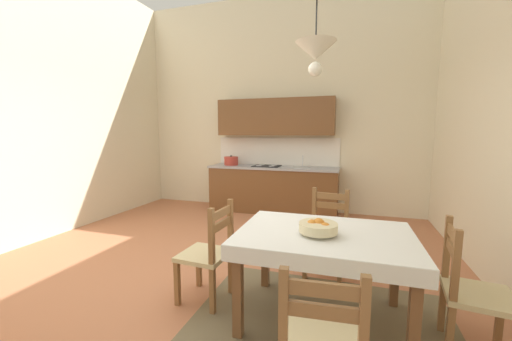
{
  "coord_description": "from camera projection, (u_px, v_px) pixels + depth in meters",
  "views": [
    {
      "loc": [
        1.44,
        -2.82,
        1.55
      ],
      "look_at": [
        0.17,
        1.11,
        1.02
      ],
      "focal_mm": 20.83,
      "sensor_mm": 36.0,
      "label": 1
    }
  ],
  "objects": [
    {
      "name": "wall_back",
      "position": [
        278.0,
        105.0,
        5.96
      ],
      "size": [
        6.19,
        0.12,
        4.2
      ],
      "primitive_type": "cube",
      "color": "beige",
      "rests_on": "ground_plane"
    },
    {
      "name": "dining_chair_window_side",
      "position": [
        472.0,
        293.0,
        2.07
      ],
      "size": [
        0.47,
        0.47,
        0.93
      ],
      "color": "#D1BC89",
      "rests_on": "ground_plane"
    },
    {
      "name": "dining_chair_tv_side",
      "position": [
        209.0,
        254.0,
        2.72
      ],
      "size": [
        0.44,
        0.44,
        0.93
      ],
      "color": "#D1BC89",
      "rests_on": "ground_plane"
    },
    {
      "name": "pendant_lamp",
      "position": [
        316.0,
        52.0,
        2.32
      ],
      "size": [
        0.32,
        0.32,
        0.8
      ],
      "color": "black"
    },
    {
      "name": "dining_chair_kitchen_side",
      "position": [
        327.0,
        235.0,
        3.24
      ],
      "size": [
        0.46,
        0.46,
        0.93
      ],
      "color": "#D1BC89",
      "rests_on": "ground_plane"
    },
    {
      "name": "wall_left",
      "position": [
        11.0,
        91.0,
        3.9
      ],
      "size": [
        0.12,
        6.68,
        4.2
      ],
      "primitive_type": "cube",
      "color": "beige",
      "rests_on": "ground_plane"
    },
    {
      "name": "fruit_bowl",
      "position": [
        318.0,
        227.0,
        2.32
      ],
      "size": [
        0.3,
        0.3,
        0.12
      ],
      "color": "beige",
      "rests_on": "dining_table"
    },
    {
      "name": "ground_plane",
      "position": [
        211.0,
        277.0,
        3.3
      ],
      "size": [
        6.19,
        6.68,
        0.1
      ],
      "primitive_type": "cube",
      "color": "#B7704C"
    },
    {
      "name": "area_rug",
      "position": [
        321.0,
        326.0,
        2.38
      ],
      "size": [
        2.1,
        1.6,
        0.01
      ],
      "primitive_type": "cube",
      "color": "brown",
      "rests_on": "ground_plane"
    },
    {
      "name": "dining_table",
      "position": [
        324.0,
        247.0,
        2.4
      ],
      "size": [
        1.39,
        1.0,
        0.75
      ],
      "color": "brown",
      "rests_on": "ground_plane"
    },
    {
      "name": "kitchen_cabinetry",
      "position": [
        273.0,
        168.0,
        5.81
      ],
      "size": [
        2.5,
        0.63,
        2.2
      ],
      "color": "brown",
      "rests_on": "ground_plane"
    }
  ]
}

